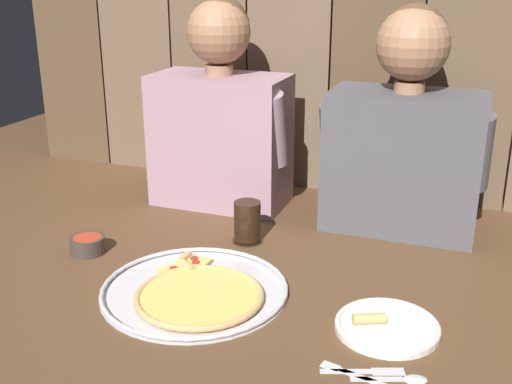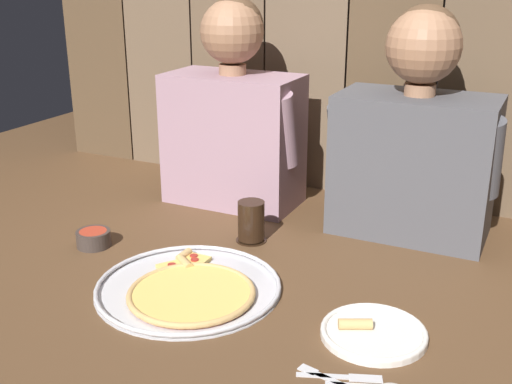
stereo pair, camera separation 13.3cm
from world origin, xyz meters
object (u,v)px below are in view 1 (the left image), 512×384
(pizza_tray, at_px, (196,291))
(diner_left, at_px, (220,114))
(drinking_glass, at_px, (247,222))
(dinner_plate, at_px, (387,326))
(dipping_bowl, at_px, (88,244))
(diner_right, at_px, (406,133))

(pizza_tray, height_order, diner_left, diner_left)
(drinking_glass, bearing_deg, diner_left, 126.30)
(dinner_plate, bearing_deg, dipping_bowl, 172.75)
(diner_right, bearing_deg, pizza_tray, -122.71)
(dinner_plate, distance_m, diner_left, 0.87)
(dinner_plate, distance_m, drinking_glass, 0.53)
(dipping_bowl, bearing_deg, pizza_tray, -16.31)
(dipping_bowl, xyz_separation_m, diner_right, (0.72, 0.46, 0.25))
(pizza_tray, relative_size, dipping_bowl, 4.73)
(dinner_plate, xyz_separation_m, diner_left, (-0.61, 0.56, 0.27))
(dinner_plate, xyz_separation_m, drinking_glass, (-0.43, 0.31, 0.05))
(dipping_bowl, bearing_deg, drinking_glass, 30.54)
(pizza_tray, height_order, dipping_bowl, dipping_bowl)
(dinner_plate, height_order, drinking_glass, drinking_glass)
(dinner_plate, height_order, dipping_bowl, dipping_bowl)
(pizza_tray, relative_size, diner_left, 0.69)
(drinking_glass, relative_size, dipping_bowl, 1.24)
(diner_left, bearing_deg, pizza_tray, -72.06)
(dipping_bowl, xyz_separation_m, diner_left, (0.18, 0.46, 0.25))
(drinking_glass, height_order, diner_right, diner_right)
(pizza_tray, distance_m, diner_left, 0.65)
(pizza_tray, distance_m, dipping_bowl, 0.37)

